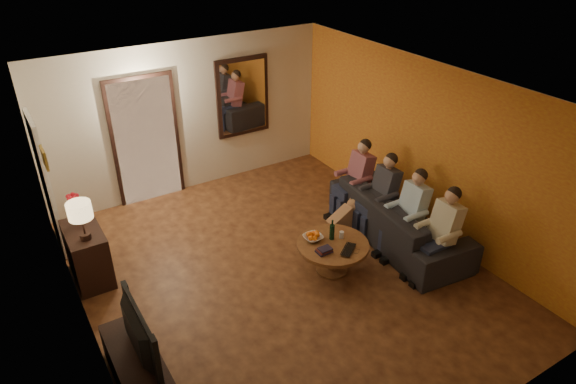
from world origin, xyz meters
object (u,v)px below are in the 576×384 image
tv (131,335)px  person_c (381,197)px  person_d (357,181)px  dog (342,219)px  tv_stand (139,371)px  table_lamp (82,221)px  person_b (409,215)px  wine_bottle (332,229)px  coffee_table (332,257)px  person_a (441,235)px  laptop (352,251)px  bowl (313,238)px  dresser (88,254)px  sofa (398,218)px

tv → person_c: person_c is taller
person_d → dog: size_ratio=2.14×
tv_stand → person_c: size_ratio=1.07×
person_c → person_d: size_ratio=1.00×
table_lamp → dog: table_lamp is taller
person_b → wine_bottle: size_ratio=3.87×
person_b → coffee_table: size_ratio=1.22×
person_a → person_b: (0.00, 0.60, 0.00)m
coffee_table → laptop: (0.10, -0.28, 0.24)m
table_lamp → bowl: bearing=-23.2°
tv → person_c: bearing=-76.8°
dog → coffee_table: 0.92m
dresser → person_d: size_ratio=0.71×
tv_stand → tv: size_ratio=1.26×
dresser → person_b: 4.46m
dog → laptop: 1.09m
sofa → laptop: (-1.21, -0.40, 0.10)m
tv_stand → wine_bottle: (2.93, 0.63, 0.39)m
dresser → person_c: size_ratio=0.71×
sofa → coffee_table: size_ratio=2.53×
person_b → dog: bearing=124.2°
person_c → tv: bearing=-166.8°
tv_stand → person_c: bearing=13.2°
bowl → dog: bearing=27.4°
bowl → wine_bottle: size_ratio=0.84×
person_d → person_a: bearing=-90.0°
tv → sofa: size_ratio=0.41×
table_lamp → dresser: bearing=90.0°
sofa → coffee_table: sofa is taller
person_d → wine_bottle: person_d is taller
person_c → dog: size_ratio=2.14×
sofa → dog: sofa is taller
tv_stand → coffee_table: 2.93m
person_b → wine_bottle: person_b is taller
tv → person_d: (4.09, 1.56, -0.12)m
wine_bottle → table_lamp: bearing=156.4°
tv_stand → bowl: (2.70, 0.75, 0.27)m
bowl → tv: bearing=-164.4°
person_b → person_c: same height
sofa → wine_bottle: size_ratio=8.03×
tv_stand → dresser: bearing=90.0°
person_a → coffee_table: (-1.21, 0.78, -0.38)m
person_a → dog: bearing=111.5°
dresser → person_d: 4.13m
tv_stand → person_c: 4.22m
wine_bottle → person_a: bearing=-37.1°
tv → person_c: (4.09, 0.96, -0.12)m
person_c → wine_bottle: (-1.16, -0.32, 0.01)m
tv_stand → sofa: size_ratio=0.52×
dresser → tv_stand: bearing=-90.0°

